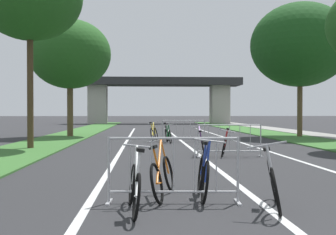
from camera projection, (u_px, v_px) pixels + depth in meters
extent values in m
cube|color=#386B2D|center=(73.00, 135.00, 26.45)|extent=(2.81, 60.78, 0.05)
cube|color=#386B2D|center=(271.00, 134.00, 27.17)|extent=(2.81, 60.78, 0.05)
cube|color=gray|center=(308.00, 134.00, 27.31)|extent=(2.06, 60.78, 0.08)
cube|color=silver|center=(184.00, 143.00, 19.54)|extent=(0.14, 35.16, 0.01)
cube|color=silver|center=(242.00, 143.00, 19.69)|extent=(0.14, 35.16, 0.01)
cube|color=silver|center=(125.00, 143.00, 19.39)|extent=(0.14, 35.16, 0.01)
cube|color=#2D2D30|center=(159.00, 82.00, 52.07)|extent=(20.00, 4.39, 0.91)
cube|color=#ADA89E|center=(98.00, 105.00, 51.68)|extent=(2.22, 2.40, 4.72)
cube|color=#ADA89E|center=(220.00, 105.00, 52.53)|extent=(2.22, 2.40, 4.72)
cylinder|color=#4C3823|center=(30.00, 92.00, 16.35)|extent=(0.24, 0.24, 4.44)
cylinder|color=brown|center=(70.00, 111.00, 24.36)|extent=(0.34, 0.34, 3.03)
ellipsoid|color=#23561E|center=(70.00, 54.00, 24.31)|extent=(4.71, 4.71, 4.01)
cylinder|color=brown|center=(300.00, 109.00, 24.19)|extent=(0.30, 0.30, 3.18)
ellipsoid|color=#194719|center=(300.00, 45.00, 24.14)|extent=(5.65, 5.65, 4.80)
cylinder|color=#ADADB2|center=(109.00, 170.00, 6.67)|extent=(0.04, 0.04, 1.05)
cube|color=#ADADB2|center=(109.00, 202.00, 6.67)|extent=(0.09, 0.44, 0.03)
cylinder|color=#ADADB2|center=(238.00, 170.00, 6.66)|extent=(0.04, 0.04, 1.05)
cube|color=#ADADB2|center=(238.00, 202.00, 6.67)|extent=(0.09, 0.44, 0.03)
cylinder|color=#ADADB2|center=(173.00, 138.00, 6.66)|extent=(2.04, 0.16, 0.04)
cylinder|color=#ADADB2|center=(173.00, 192.00, 6.67)|extent=(2.04, 0.16, 0.04)
cylinder|color=#ADADB2|center=(130.00, 164.00, 6.67)|extent=(0.02, 0.02, 0.87)
cylinder|color=#ADADB2|center=(152.00, 164.00, 6.66)|extent=(0.02, 0.02, 0.87)
cylinder|color=#ADADB2|center=(173.00, 164.00, 6.66)|extent=(0.02, 0.02, 0.87)
cylinder|color=#ADADB2|center=(195.00, 164.00, 6.66)|extent=(0.02, 0.02, 0.87)
cylinder|color=#ADADB2|center=(216.00, 164.00, 6.66)|extent=(0.02, 0.02, 0.87)
cylinder|color=#ADADB2|center=(198.00, 141.00, 13.53)|extent=(0.04, 0.04, 1.05)
cube|color=#ADADB2|center=(198.00, 156.00, 13.53)|extent=(0.06, 0.44, 0.03)
cylinder|color=#ADADB2|center=(261.00, 140.00, 13.62)|extent=(0.04, 0.04, 1.05)
cube|color=#ADADB2|center=(261.00, 156.00, 13.63)|extent=(0.06, 0.44, 0.03)
cylinder|color=#ADADB2|center=(229.00, 125.00, 13.57)|extent=(2.05, 0.06, 0.04)
cylinder|color=#ADADB2|center=(229.00, 151.00, 13.58)|extent=(2.05, 0.06, 0.04)
cylinder|color=#ADADB2|center=(208.00, 138.00, 13.54)|extent=(0.02, 0.02, 0.87)
cylinder|color=#ADADB2|center=(219.00, 138.00, 13.56)|extent=(0.02, 0.02, 0.87)
cylinder|color=#ADADB2|center=(229.00, 138.00, 13.57)|extent=(0.02, 0.02, 0.87)
cylinder|color=#ADADB2|center=(240.00, 138.00, 13.59)|extent=(0.02, 0.02, 0.87)
cylinder|color=#ADADB2|center=(250.00, 138.00, 13.61)|extent=(0.02, 0.02, 0.87)
cylinder|color=#ADADB2|center=(162.00, 131.00, 20.25)|extent=(0.04, 0.04, 1.05)
cube|color=#ADADB2|center=(162.00, 142.00, 20.26)|extent=(0.06, 0.44, 0.03)
cylinder|color=#ADADB2|center=(204.00, 131.00, 20.36)|extent=(0.04, 0.04, 1.05)
cube|color=#ADADB2|center=(204.00, 142.00, 20.37)|extent=(0.06, 0.44, 0.03)
cylinder|color=#ADADB2|center=(183.00, 121.00, 20.30)|extent=(2.04, 0.05, 0.04)
cylinder|color=#ADADB2|center=(183.00, 138.00, 20.31)|extent=(2.04, 0.05, 0.04)
cylinder|color=#ADADB2|center=(169.00, 129.00, 20.27)|extent=(0.02, 0.02, 0.87)
cylinder|color=#ADADB2|center=(176.00, 129.00, 20.29)|extent=(0.02, 0.02, 0.87)
cylinder|color=#ADADB2|center=(183.00, 129.00, 20.31)|extent=(0.02, 0.02, 0.87)
cylinder|color=#ADADB2|center=(190.00, 129.00, 20.32)|extent=(0.02, 0.02, 0.87)
cylinder|color=#ADADB2|center=(197.00, 129.00, 20.34)|extent=(0.02, 0.02, 0.87)
torus|color=black|center=(272.00, 181.00, 6.74)|extent=(0.34, 0.71, 0.69)
torus|color=black|center=(276.00, 192.00, 5.79)|extent=(0.34, 0.71, 0.69)
cylinder|color=#B7B7BC|center=(270.00, 164.00, 6.30)|extent=(0.39, 0.89, 0.67)
cylinder|color=#B7B7BC|center=(270.00, 168.00, 6.47)|extent=(0.14, 0.14, 0.59)
cylinder|color=#B7B7BC|center=(273.00, 184.00, 6.59)|extent=(0.09, 0.31, 0.08)
cylinder|color=#B7B7BC|center=(271.00, 168.00, 5.82)|extent=(0.15, 0.12, 0.65)
cube|color=black|center=(266.00, 149.00, 6.51)|extent=(0.16, 0.26, 0.07)
cylinder|color=#99999E|center=(267.00, 145.00, 5.86)|extent=(0.53, 0.16, 0.13)
torus|color=black|center=(137.00, 197.00, 5.56)|extent=(0.17, 0.65, 0.64)
torus|color=black|center=(132.00, 184.00, 6.55)|extent=(0.17, 0.65, 0.64)
cylinder|color=silver|center=(137.00, 169.00, 6.03)|extent=(0.05, 0.97, 0.63)
cylinder|color=silver|center=(137.00, 173.00, 5.85)|extent=(0.13, 0.11, 0.66)
cylinder|color=silver|center=(136.00, 196.00, 5.72)|extent=(0.06, 0.32, 0.08)
cylinder|color=silver|center=(135.00, 165.00, 6.53)|extent=(0.12, 0.09, 0.60)
cube|color=black|center=(140.00, 150.00, 5.81)|extent=(0.13, 0.25, 0.06)
cylinder|color=#99999E|center=(137.00, 146.00, 6.50)|extent=(0.42, 0.06, 0.08)
torus|color=black|center=(167.00, 136.00, 20.21)|extent=(0.16, 0.63, 0.62)
torus|color=black|center=(170.00, 137.00, 19.26)|extent=(0.16, 0.63, 0.62)
cylinder|color=#1E7238|center=(168.00, 130.00, 19.75)|extent=(0.09, 0.94, 0.59)
cylinder|color=#1E7238|center=(167.00, 130.00, 19.93)|extent=(0.11, 0.11, 0.62)
cylinder|color=#1E7238|center=(167.00, 136.00, 20.06)|extent=(0.06, 0.32, 0.07)
cylinder|color=#1E7238|center=(169.00, 131.00, 19.27)|extent=(0.10, 0.09, 0.56)
cube|color=black|center=(166.00, 124.00, 19.96)|extent=(0.13, 0.25, 0.06)
cylinder|color=#99999E|center=(169.00, 125.00, 19.29)|extent=(0.45, 0.07, 0.07)
torus|color=black|center=(203.00, 147.00, 13.57)|extent=(0.22, 0.67, 0.66)
torus|color=black|center=(202.00, 144.00, 14.53)|extent=(0.22, 0.67, 0.66)
cylinder|color=#662884|center=(201.00, 136.00, 14.02)|extent=(0.04, 0.93, 0.66)
cylinder|color=#662884|center=(201.00, 139.00, 13.84)|extent=(0.15, 0.10, 0.54)
cylinder|color=#662884|center=(203.00, 147.00, 13.73)|extent=(0.07, 0.31, 0.08)
cylinder|color=#662884|center=(201.00, 135.00, 14.50)|extent=(0.15, 0.08, 0.63)
cube|color=black|center=(200.00, 131.00, 13.81)|extent=(0.13, 0.25, 0.07)
cylinder|color=#99999E|center=(199.00, 126.00, 14.47)|extent=(0.51, 0.09, 0.11)
torus|color=black|center=(201.00, 173.00, 7.53)|extent=(0.17, 0.70, 0.69)
torus|color=black|center=(205.00, 182.00, 6.58)|extent=(0.17, 0.70, 0.69)
cylinder|color=#1E389E|center=(205.00, 158.00, 7.07)|extent=(0.06, 0.93, 0.68)
cylinder|color=#1E389E|center=(204.00, 161.00, 7.25)|extent=(0.13, 0.11, 0.62)
cylinder|color=#1E389E|center=(201.00, 176.00, 7.38)|extent=(0.05, 0.31, 0.08)
cylinder|color=#1E389E|center=(207.00, 162.00, 6.60)|extent=(0.12, 0.09, 0.65)
cube|color=black|center=(206.00, 143.00, 7.28)|extent=(0.12, 0.25, 0.06)
cylinder|color=#99999E|center=(210.00, 141.00, 6.62)|extent=(0.50, 0.06, 0.09)
torus|color=black|center=(225.00, 145.00, 14.45)|extent=(0.30, 0.65, 0.62)
torus|color=black|center=(224.00, 147.00, 13.43)|extent=(0.30, 0.65, 0.62)
cylinder|color=red|center=(226.00, 138.00, 13.95)|extent=(0.17, 1.01, 0.56)
cylinder|color=red|center=(226.00, 138.00, 14.15)|extent=(0.18, 0.09, 0.62)
cylinder|color=red|center=(225.00, 146.00, 14.29)|extent=(0.11, 0.33, 0.07)
cylinder|color=red|center=(225.00, 139.00, 13.44)|extent=(0.15, 0.06, 0.53)
cube|color=black|center=(228.00, 129.00, 14.17)|extent=(0.16, 0.26, 0.07)
cylinder|color=#99999E|center=(227.00, 131.00, 13.45)|extent=(0.50, 0.15, 0.13)
torus|color=black|center=(157.00, 184.00, 6.56)|extent=(0.33, 0.68, 0.65)
torus|color=black|center=(169.00, 174.00, 7.63)|extent=(0.33, 0.68, 0.65)
cylinder|color=orange|center=(159.00, 160.00, 7.08)|extent=(0.15, 1.06, 0.65)
cylinder|color=orange|center=(157.00, 165.00, 6.88)|extent=(0.18, 0.09, 0.60)
cylinder|color=orange|center=(159.00, 183.00, 6.74)|extent=(0.12, 0.35, 0.08)
cylinder|color=orange|center=(165.00, 157.00, 7.62)|extent=(0.17, 0.06, 0.62)
cube|color=black|center=(153.00, 147.00, 6.84)|extent=(0.16, 0.26, 0.07)
cylinder|color=#99999E|center=(161.00, 140.00, 7.60)|extent=(0.51, 0.14, 0.14)
torus|color=black|center=(166.00, 136.00, 20.16)|extent=(0.22, 0.65, 0.63)
torus|color=black|center=(168.00, 134.00, 21.13)|extent=(0.22, 0.65, 0.63)
cylinder|color=black|center=(166.00, 129.00, 20.62)|extent=(0.07, 0.96, 0.59)
cylinder|color=black|center=(166.00, 130.00, 20.43)|extent=(0.16, 0.10, 0.64)
cylinder|color=black|center=(167.00, 136.00, 20.31)|extent=(0.08, 0.32, 0.07)
cylinder|color=black|center=(167.00, 129.00, 21.11)|extent=(0.14, 0.08, 0.57)
cube|color=black|center=(165.00, 123.00, 20.40)|extent=(0.14, 0.25, 0.07)
cylinder|color=#99999E|center=(166.00, 123.00, 21.08)|extent=(0.44, 0.08, 0.10)
torus|color=black|center=(152.00, 135.00, 20.26)|extent=(0.32, 0.70, 0.67)
torus|color=black|center=(156.00, 134.00, 21.21)|extent=(0.32, 0.70, 0.67)
cylinder|color=gold|center=(153.00, 129.00, 20.72)|extent=(0.11, 0.95, 0.61)
cylinder|color=gold|center=(152.00, 129.00, 20.54)|extent=(0.19, 0.08, 0.65)
cylinder|color=gold|center=(153.00, 135.00, 20.41)|extent=(0.10, 0.31, 0.08)
cylinder|color=gold|center=(155.00, 128.00, 21.19)|extent=(0.17, 0.06, 0.58)
cube|color=black|center=(151.00, 123.00, 20.51)|extent=(0.16, 0.26, 0.07)
cylinder|color=#99999E|center=(153.00, 123.00, 21.18)|extent=(0.54, 0.14, 0.14)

